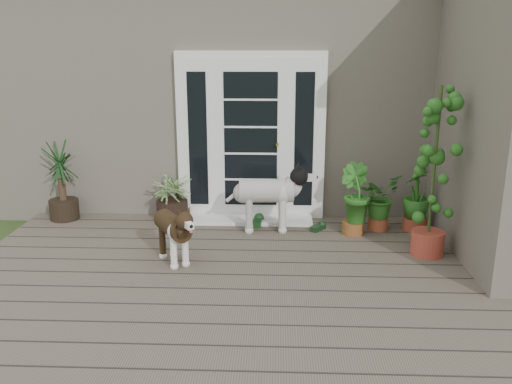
{
  "coord_description": "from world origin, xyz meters",
  "views": [
    {
      "loc": [
        0.14,
        -4.27,
        2.4
      ],
      "look_at": [
        -0.1,
        1.75,
        0.7
      ],
      "focal_mm": 37.95,
      "sensor_mm": 36.0,
      "label": 1
    }
  ],
  "objects": [
    {
      "name": "herb_c",
      "position": [
        1.85,
        2.15,
        0.44
      ],
      "size": [
        0.57,
        0.57,
        0.63
      ],
      "primitive_type": "imported",
      "rotation": [
        0.0,
        0.0,
        4.04
      ],
      "color": "#29651C",
      "rests_on": "deck"
    },
    {
      "name": "herb_a",
      "position": [
        1.4,
        2.15,
        0.44
      ],
      "size": [
        0.7,
        0.7,
        0.63
      ],
      "primitive_type": "imported",
      "rotation": [
        0.0,
        0.0,
        0.78
      ],
      "color": "#17531C",
      "rests_on": "deck"
    },
    {
      "name": "white_dog",
      "position": [
        0.01,
        2.04,
        0.49
      ],
      "size": [
        0.92,
        0.44,
        0.74
      ],
      "primitive_type": null,
      "rotation": [
        0.0,
        0.0,
        -1.51
      ],
      "color": "white",
      "rests_on": "deck"
    },
    {
      "name": "herb_b",
      "position": [
        1.07,
        1.98,
        0.44
      ],
      "size": [
        0.61,
        0.61,
        0.65
      ],
      "primitive_type": "imported",
      "rotation": [
        0.0,
        0.0,
        2.24
      ],
      "color": "#27611B",
      "rests_on": "deck"
    },
    {
      "name": "door_unit",
      "position": [
        -0.2,
        2.6,
        1.19
      ],
      "size": [
        1.9,
        0.14,
        2.15
      ],
      "primitive_type": "cube",
      "color": "white",
      "rests_on": "deck"
    },
    {
      "name": "house_main",
      "position": [
        0.0,
        4.65,
        1.55
      ],
      "size": [
        7.4,
        4.0,
        3.1
      ],
      "primitive_type": "cube",
      "color": "#665E54",
      "rests_on": "ground"
    },
    {
      "name": "clog_left",
      "position": [
        -0.1,
        2.26,
        0.17
      ],
      "size": [
        0.2,
        0.35,
        0.1
      ],
      "primitive_type": null,
      "rotation": [
        0.0,
        0.0,
        -0.13
      ],
      "color": "#163818",
      "rests_on": "deck"
    },
    {
      "name": "brindle_dog",
      "position": [
        -0.94,
        1.02,
        0.42
      ],
      "size": [
        0.65,
        0.77,
        0.6
      ],
      "primitive_type": null,
      "rotation": [
        0.0,
        0.0,
        3.71
      ],
      "color": "#3C2916",
      "rests_on": "deck"
    },
    {
      "name": "yucca",
      "position": [
        -2.65,
        2.4,
        0.64
      ],
      "size": [
        0.86,
        0.86,
        1.03
      ],
      "primitive_type": null,
      "rotation": [
        0.0,
        0.0,
        -0.24
      ],
      "color": "black",
      "rests_on": "deck"
    },
    {
      "name": "door_step",
      "position": [
        -0.2,
        2.4,
        0.14
      ],
      "size": [
        1.6,
        0.4,
        0.05
      ],
      "primitive_type": "cube",
      "color": "white",
      "rests_on": "deck"
    },
    {
      "name": "clog_right",
      "position": [
        0.66,
        2.09,
        0.16
      ],
      "size": [
        0.27,
        0.29,
        0.08
      ],
      "primitive_type": null,
      "rotation": [
        0.0,
        0.0,
        -0.65
      ],
      "color": "black",
      "rests_on": "deck"
    },
    {
      "name": "sapling",
      "position": [
        1.8,
        1.35,
        1.07
      ],
      "size": [
        0.7,
        0.7,
        1.91
      ],
      "primitive_type": null,
      "rotation": [
        0.0,
        0.0,
        0.3
      ],
      "color": "#255217",
      "rests_on": "deck"
    },
    {
      "name": "deck",
      "position": [
        0.0,
        0.4,
        0.06
      ],
      "size": [
        6.2,
        4.6,
        0.12
      ],
      "primitive_type": "cube",
      "color": "#6B5B4C",
      "rests_on": "ground"
    },
    {
      "name": "spider_plant",
      "position": [
        -1.22,
        2.4,
        0.48
      ],
      "size": [
        0.75,
        0.75,
        0.72
      ],
      "primitive_type": null,
      "rotation": [
        0.0,
        0.0,
        -0.11
      ],
      "color": "#96A767",
      "rests_on": "deck"
    }
  ]
}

